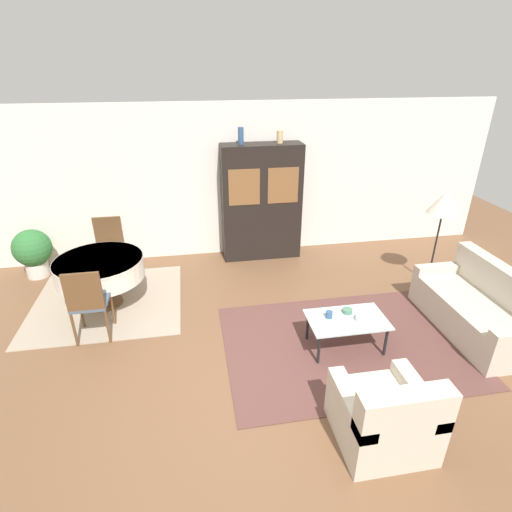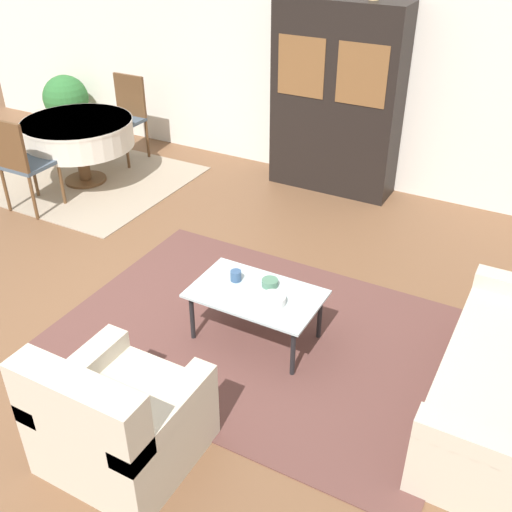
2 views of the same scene
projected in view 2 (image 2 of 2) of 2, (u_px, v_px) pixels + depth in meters
name	position (u px, v px, depth m)	size (l,w,h in m)	color
ground_plane	(93.00, 329.00, 4.75)	(14.00, 14.00, 0.00)	brown
wall_back	(295.00, 56.00, 6.74)	(10.00, 0.06, 2.70)	silver
area_rug	(261.00, 335.00, 4.68)	(3.05, 2.17, 0.01)	brown
dining_rug	(89.00, 180.00, 7.12)	(2.16, 1.99, 0.01)	gray
armchair	(117.00, 421.00, 3.51)	(0.83, 0.81, 0.86)	beige
coffee_table	(256.00, 297.00, 4.45)	(0.97, 0.59, 0.42)	black
display_cabinet	(336.00, 99.00, 6.45)	(1.39, 0.45, 2.05)	black
dining_table	(78.00, 133.00, 6.78)	(1.24, 1.24, 0.74)	brown
dining_chair_near	(21.00, 159.00, 6.16)	(0.44, 0.44, 1.02)	brown
dining_chair_far	(126.00, 113.00, 7.42)	(0.44, 0.44, 1.02)	brown
cup	(236.00, 276.00, 4.54)	(0.08, 0.08, 0.08)	#33517A
bowl	(273.00, 300.00, 4.29)	(0.18, 0.18, 0.07)	white
bowl_small	(270.00, 283.00, 4.49)	(0.12, 0.12, 0.05)	#4C7A60
potted_plant	(66.00, 101.00, 8.19)	(0.61, 0.61, 0.82)	beige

